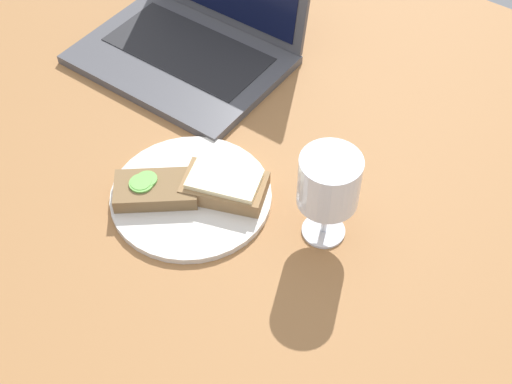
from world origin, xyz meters
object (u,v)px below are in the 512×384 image
at_px(sandwich_with_cheese, 224,186).
at_px(laptop, 195,29).
at_px(plate, 191,196).
at_px(sandwich_with_cucumber, 155,189).
at_px(wine_glass, 329,183).

height_order(sandwich_with_cheese, laptop, laptop).
height_order(plate, sandwich_with_cucumber, sandwich_with_cucumber).
height_order(sandwich_with_cheese, wine_glass, wine_glass).
xyz_separation_m(plate, sandwich_with_cheese, (0.04, 0.03, 0.02)).
bearing_deg(laptop, plate, -52.55).
bearing_deg(plate, laptop, 127.45).
bearing_deg(sandwich_with_cucumber, plate, 37.80).
relative_size(sandwich_with_cheese, laptop, 0.39).
xyz_separation_m(sandwich_with_cucumber, sandwich_with_cheese, (0.08, 0.06, 0.00)).
bearing_deg(sandwich_with_cucumber, laptop, 119.13).
relative_size(plate, sandwich_with_cucumber, 1.77).
relative_size(sandwich_with_cheese, wine_glass, 0.93).
xyz_separation_m(plate, sandwich_with_cucumber, (-0.04, -0.03, 0.02)).
distance_m(sandwich_with_cucumber, sandwich_with_cheese, 0.10).
height_order(wine_glass, laptop, laptop).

